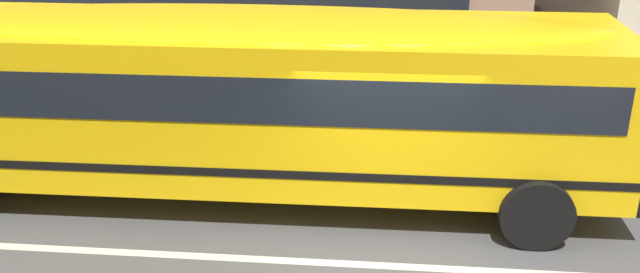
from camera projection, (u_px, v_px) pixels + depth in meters
ground_plane at (382, 266)px, 9.46m from camera, size 400.00×400.00×0.00m
sidewalk_far at (386, 94)px, 16.01m from camera, size 120.00×3.00×0.01m
lane_centreline at (382, 266)px, 9.46m from camera, size 110.00×0.16×0.01m
school_bus at (226, 90)px, 10.80m from camera, size 13.35×3.16×2.98m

